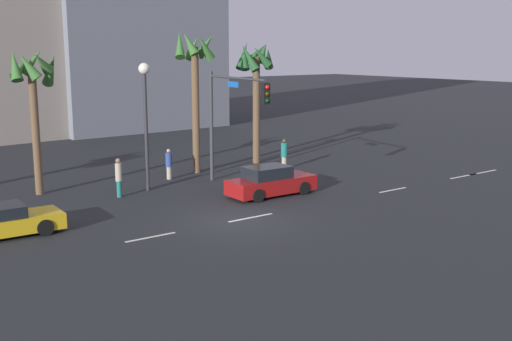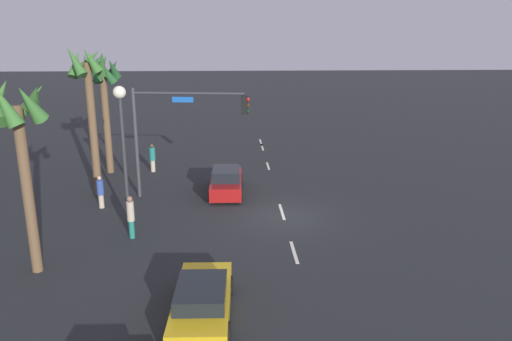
{
  "view_description": "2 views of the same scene",
  "coord_description": "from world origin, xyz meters",
  "views": [
    {
      "loc": [
        -14.35,
        -20.67,
        7.02
      ],
      "look_at": [
        1.54,
        0.84,
        1.8
      ],
      "focal_mm": 43.91,
      "sensor_mm": 36.0,
      "label": 1
    },
    {
      "loc": [
        -21.67,
        2.49,
        8.31
      ],
      "look_at": [
        2.2,
        1.2,
        1.72
      ],
      "focal_mm": 33.63,
      "sensor_mm": 36.0,
      "label": 2
    }
  ],
  "objects": [
    {
      "name": "pedestrian_0",
      "position": [
        1.74,
        9.1,
        0.88
      ],
      "size": [
        0.4,
        0.4,
        1.67
      ],
      "color": "#B2A58C",
      "rests_on": "ground_plane"
    },
    {
      "name": "pedestrian_2",
      "position": [
        8.56,
        7.54,
        0.95
      ],
      "size": [
        0.39,
        0.39,
        1.82
      ],
      "color": "#B2A58C",
      "rests_on": "ground_plane"
    },
    {
      "name": "palm_tree_2",
      "position": [
        -5.07,
        9.71,
        5.43
      ],
      "size": [
        2.26,
        2.26,
        7.1
      ],
      "color": "brown",
      "rests_on": "ground_plane"
    },
    {
      "name": "lane_stripe_6",
      "position": [
        17.21,
        0.0,
        0.01
      ],
      "size": [
        2.58,
        0.14,
        0.01
      ],
      "primitive_type": "cube",
      "color": "silver",
      "rests_on": "ground_plane"
    },
    {
      "name": "palm_tree_3",
      "position": [
        3.94,
        9.83,
        5.9
      ],
      "size": [
        2.44,
        2.31,
        8.08
      ],
      "color": "brown",
      "rests_on": "ground_plane"
    },
    {
      "name": "traffic_signal",
      "position": [
        3.22,
        5.35,
        4.06
      ],
      "size": [
        1.03,
        6.11,
        5.86
      ],
      "color": "#38383D",
      "rests_on": "ground_plane"
    },
    {
      "name": "streetlamp",
      "position": [
        -0.45,
        7.29,
        4.43
      ],
      "size": [
        0.56,
        0.56,
        6.35
      ],
      "color": "#2D2D33",
      "rests_on": "ground_plane"
    },
    {
      "name": "lane_stripe_4",
      "position": [
        9.54,
        0.0,
        0.01
      ],
      "size": [
        1.94,
        0.14,
        0.01
      ],
      "primitive_type": "cube",
      "color": "silver",
      "rests_on": "ground_plane"
    },
    {
      "name": "lane_stripe_5",
      "position": [
        15.41,
        0.0,
        0.01
      ],
      "size": [
        2.36,
        0.14,
        0.01
      ],
      "primitive_type": "cube",
      "color": "silver",
      "rests_on": "ground_plane"
    },
    {
      "name": "car_2",
      "position": [
        3.84,
        2.77,
        0.67
      ],
      "size": [
        4.47,
        1.86,
        1.46
      ],
      "color": "maroon",
      "rests_on": "ground_plane"
    },
    {
      "name": "car_1",
      "position": [
        -8.55,
        3.43,
        0.57
      ],
      "size": [
        4.41,
        1.9,
        1.21
      ],
      "color": "gold",
      "rests_on": "ground_plane"
    },
    {
      "name": "lane_stripe_3",
      "position": [
        0.65,
        0.0,
        0.01
      ],
      "size": [
        2.24,
        0.14,
        0.01
      ],
      "primitive_type": "cube",
      "color": "silver",
      "rests_on": "ground_plane"
    },
    {
      "name": "palm_tree_0",
      "position": [
        8.46,
        10.3,
        5.68
      ],
      "size": [
        2.6,
        2.54,
        7.54
      ],
      "color": "brown",
      "rests_on": "ground_plane"
    },
    {
      "name": "pedestrian_1",
      "position": [
        -2.22,
        6.8,
        1.02
      ],
      "size": [
        0.33,
        0.33,
        1.89
      ],
      "color": "#1E7266",
      "rests_on": "ground_plane"
    },
    {
      "name": "ground_plane",
      "position": [
        0.0,
        0.0,
        0.0
      ],
      "size": [
        220.0,
        220.0,
        0.0
      ],
      "primitive_type": "plane",
      "color": "#232628"
    },
    {
      "name": "lane_stripe_2",
      "position": [
        -4.04,
        0.0,
        0.01
      ],
      "size": [
        2.09,
        0.14,
        0.01
      ],
      "primitive_type": "cube",
      "color": "silver",
      "rests_on": "ground_plane"
    }
  ]
}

